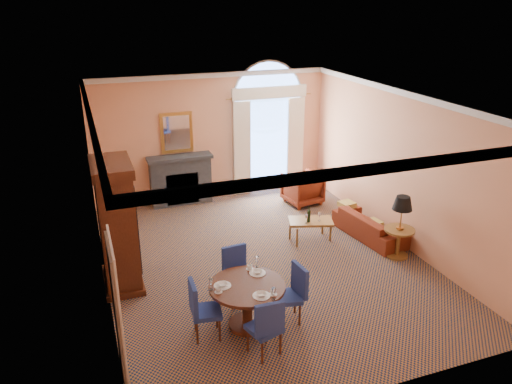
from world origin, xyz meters
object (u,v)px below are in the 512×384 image
object	(u,v)px
armoire	(117,227)
coffee_table	(311,222)
dining_table	(247,296)
side_table	(401,219)
sofa	(370,226)
armchair	(302,189)

from	to	relation	value
armoire	coffee_table	xyz separation A→B (m)	(3.97, 0.38, -0.69)
dining_table	side_table	size ratio (longest dim) A/B	0.94
armoire	sofa	bearing A→B (deg)	0.96
armoire	armchair	world-z (taller)	armoire
sofa	side_table	distance (m)	1.11
dining_table	coffee_table	xyz separation A→B (m)	(2.25, 2.38, -0.12)
armoire	side_table	distance (m)	5.40
armoire	dining_table	world-z (taller)	armoire
armoire	side_table	size ratio (longest dim) A/B	1.83
armoire	coffee_table	distance (m)	4.05
side_table	dining_table	bearing A→B (deg)	-162.46
sofa	side_table	xyz separation A→B (m)	(0.05, -0.96, 0.56)
coffee_table	sofa	bearing A→B (deg)	5.65
sofa	armchair	world-z (taller)	armchair
armchair	side_table	size ratio (longest dim) A/B	0.67
armoire	sofa	size ratio (longest dim) A/B	1.28
coffee_table	armchair	bearing A→B (deg)	87.91
armchair	coffee_table	xyz separation A→B (m)	(-0.73, -1.97, 0.05)
coffee_table	side_table	xyz separation A→B (m)	(1.35, -1.24, 0.39)
dining_table	armchair	distance (m)	5.27
sofa	armchair	bearing A→B (deg)	6.08
armchair	armoire	bearing A→B (deg)	17.61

